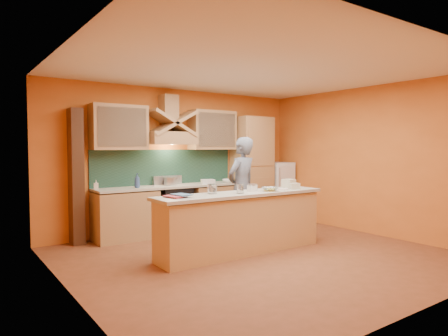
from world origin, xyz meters
TOP-DOWN VIEW (x-y plane):
  - floor at (0.00, 0.00)m, footprint 5.50×5.00m
  - ceiling at (0.00, 0.00)m, footprint 5.50×5.00m
  - wall_back at (0.00, 2.50)m, footprint 5.50×0.02m
  - wall_front at (0.00, -2.50)m, footprint 5.50×0.02m
  - wall_left at (-2.75, 0.00)m, footprint 0.02×5.00m
  - wall_right at (2.75, 0.00)m, footprint 0.02×5.00m
  - base_cabinet_left at (-1.25, 2.20)m, footprint 1.10×0.60m
  - base_cabinet_right at (0.65, 2.20)m, footprint 1.10×0.60m
  - counter_top at (-0.30, 2.20)m, footprint 3.00×0.62m
  - stove at (-0.30, 2.20)m, footprint 0.60×0.58m
  - backsplash at (-0.30, 2.48)m, footprint 3.00×0.03m
  - range_hood at (-0.30, 2.25)m, footprint 0.92×0.50m
  - hood_chimney at (-0.30, 2.35)m, footprint 0.30×0.30m
  - upper_cabinet_left at (-1.30, 2.33)m, footprint 1.00×0.35m
  - upper_cabinet_right at (0.70, 2.33)m, footprint 1.00×0.35m
  - pantry_column at (1.65, 2.20)m, footprint 0.80×0.60m
  - fridge at (2.40, 2.20)m, footprint 0.58×0.60m
  - trim_column_left at (-2.05, 2.35)m, footprint 0.20×0.30m
  - island_body at (-0.10, 0.30)m, footprint 2.80×0.55m
  - island_top at (-0.10, 0.30)m, footprint 2.90×0.62m
  - person at (0.55, 1.14)m, footprint 0.75×0.58m
  - pot_large at (-0.35, 2.23)m, footprint 0.26×0.26m
  - pot_small at (-0.20, 2.36)m, footprint 0.22×0.22m
  - soap_bottle_a at (-1.75, 2.24)m, footprint 0.09×0.09m
  - soap_bottle_b at (-1.05, 2.14)m, footprint 0.12×0.12m
  - bowl_back at (0.93, 2.11)m, footprint 0.28×0.28m
  - dish_rack at (0.39, 2.02)m, footprint 0.31×0.28m
  - book_lower at (-1.35, 0.32)m, footprint 0.27×0.33m
  - book_upper at (-1.25, 0.32)m, footprint 0.24×0.31m
  - jar_large at (-0.56, 0.43)m, footprint 0.18×0.18m
  - jar_small at (-0.21, 0.20)m, footprint 0.12×0.12m
  - kitchen_scale at (0.14, 0.34)m, footprint 0.12×0.12m
  - mixing_bowl at (0.39, 0.20)m, footprint 0.33×0.33m
  - cloth at (0.71, 0.24)m, footprint 0.27×0.24m
  - grocery_bag_a at (1.06, 0.46)m, footprint 0.26×0.23m
  - grocery_bag_b at (0.91, 0.18)m, footprint 0.20×0.17m

SIDE VIEW (x-z plane):
  - floor at x=0.00m, z-range -0.01..0.01m
  - base_cabinet_left at x=-1.25m, z-range 0.00..0.86m
  - base_cabinet_right at x=0.65m, z-range 0.00..0.86m
  - island_body at x=-0.10m, z-range 0.00..0.88m
  - stove at x=-0.30m, z-range 0.00..0.90m
  - fridge at x=2.40m, z-range 0.00..1.30m
  - counter_top at x=-0.30m, z-range 0.88..0.92m
  - person at x=0.55m, z-range 0.00..1.83m
  - island_top at x=-0.10m, z-range 0.90..0.95m
  - cloth at x=0.71m, z-range 0.94..0.96m
  - bowl_back at x=0.93m, z-range 0.92..0.99m
  - book_lower at x=-1.35m, z-range 0.94..0.97m
  - pot_small at x=-0.20m, z-range 0.90..1.03m
  - dish_rack at x=0.39m, z-range 0.92..1.01m
  - mixing_bowl at x=0.39m, z-range 0.94..1.01m
  - book_upper at x=-1.25m, z-range 0.97..0.99m
  - pot_large at x=-0.35m, z-range 0.90..1.06m
  - kitchen_scale at x=0.14m, z-range 0.95..1.04m
  - grocery_bag_b at x=0.91m, z-range 0.94..1.05m
  - soap_bottle_a at x=-1.75m, z-range 0.92..1.09m
  - grocery_bag_a at x=1.06m, z-range 0.94..1.09m
  - jar_large at x=-0.56m, z-range 0.95..1.09m
  - jar_small at x=-0.21m, z-range 0.94..1.10m
  - soap_bottle_b at x=-1.05m, z-range 0.92..1.18m
  - pantry_column at x=1.65m, z-range 0.00..2.30m
  - trim_column_left at x=-2.05m, z-range 0.00..2.30m
  - backsplash at x=-0.30m, z-range 0.90..1.60m
  - wall_back at x=0.00m, z-range 0.00..2.80m
  - wall_front at x=0.00m, z-range 0.00..2.80m
  - wall_left at x=-2.75m, z-range 0.00..2.80m
  - wall_right at x=2.75m, z-range 0.00..2.80m
  - range_hood at x=-0.30m, z-range 1.70..1.94m
  - upper_cabinet_left at x=-1.30m, z-range 1.60..2.40m
  - upper_cabinet_right at x=0.70m, z-range 1.60..2.40m
  - hood_chimney at x=-0.30m, z-range 2.15..2.65m
  - ceiling at x=0.00m, z-range 2.79..2.80m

